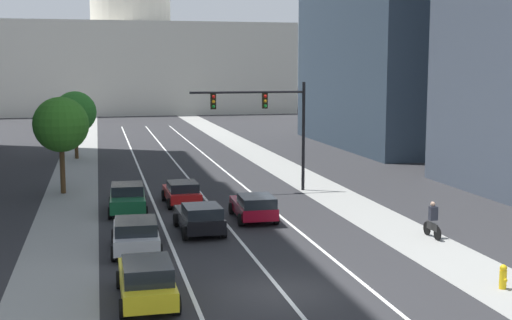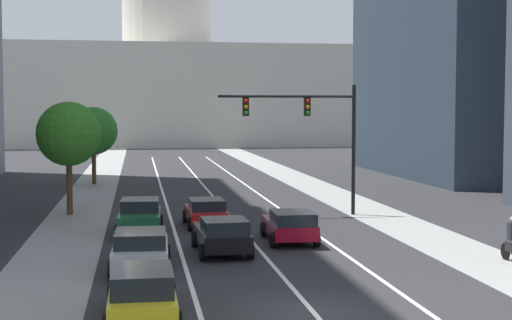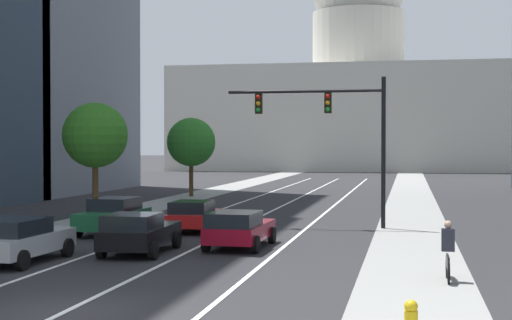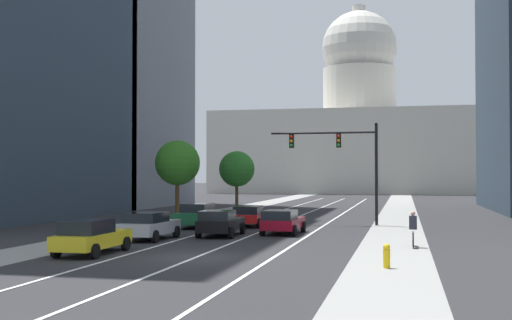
% 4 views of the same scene
% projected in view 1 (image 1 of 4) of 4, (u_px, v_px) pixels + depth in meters
% --- Properties ---
extents(ground_plane, '(400.00, 400.00, 0.00)m').
position_uv_depth(ground_plane, '(168.00, 154.00, 63.02)').
color(ground_plane, '#2B2B2D').
extents(sidewalk_left, '(3.28, 130.00, 0.01)m').
position_uv_depth(sidewalk_left, '(77.00, 164.00, 56.42)').
color(sidewalk_left, gray).
rests_on(sidewalk_left, ground).
extents(sidewalk_right, '(3.28, 130.00, 0.01)m').
position_uv_depth(sidewalk_right, '(265.00, 158.00, 59.96)').
color(sidewalk_right, gray).
rests_on(sidewalk_right, ground).
extents(lane_stripe_left, '(0.16, 90.00, 0.01)m').
position_uv_depth(lane_stripe_left, '(144.00, 181.00, 47.83)').
color(lane_stripe_left, white).
rests_on(lane_stripe_left, ground).
extents(lane_stripe_center, '(0.16, 90.00, 0.01)m').
position_uv_depth(lane_stripe_center, '(190.00, 180.00, 48.53)').
color(lane_stripe_center, white).
rests_on(lane_stripe_center, ground).
extents(lane_stripe_right, '(0.16, 90.00, 0.01)m').
position_uv_depth(lane_stripe_right, '(233.00, 178.00, 49.24)').
color(lane_stripe_right, white).
rests_on(lane_stripe_right, ground).
extents(capitol_building, '(54.05, 26.91, 36.56)m').
position_uv_depth(capitol_building, '(132.00, 51.00, 122.57)').
color(capitol_building, beige).
rests_on(capitol_building, ground).
extents(car_red, '(2.06, 4.06, 1.38)m').
position_uv_depth(car_red, '(182.00, 192.00, 39.68)').
color(car_red, red).
rests_on(car_red, ground).
extents(car_silver, '(2.22, 4.40, 1.47)m').
position_uv_depth(car_silver, '(136.00, 234.00, 29.55)').
color(car_silver, '#B2B5BA').
rests_on(car_silver, ground).
extents(car_black, '(2.15, 4.37, 1.48)m').
position_uv_depth(car_black, '(200.00, 217.00, 32.87)').
color(car_black, black).
rests_on(car_black, ground).
extents(car_yellow, '(1.96, 4.55, 1.53)m').
position_uv_depth(car_yellow, '(147.00, 280.00, 23.18)').
color(car_yellow, yellow).
rests_on(car_yellow, ground).
extents(car_green, '(2.20, 4.44, 1.56)m').
position_uv_depth(car_green, '(128.00, 198.00, 37.53)').
color(car_green, '#14512D').
rests_on(car_green, ground).
extents(car_crimson, '(2.15, 4.27, 1.43)m').
position_uv_depth(car_crimson, '(254.00, 206.00, 35.58)').
color(car_crimson, maroon).
rests_on(car_crimson, ground).
extents(traffic_signal_mast, '(7.40, 0.39, 6.98)m').
position_uv_depth(traffic_signal_mast, '(269.00, 115.00, 43.27)').
color(traffic_signal_mast, black).
rests_on(traffic_signal_mast, ground).
extents(fire_hydrant, '(0.26, 0.35, 0.91)m').
position_uv_depth(fire_hydrant, '(503.00, 277.00, 24.60)').
color(fire_hydrant, yellow).
rests_on(fire_hydrant, ground).
extents(cyclist, '(0.36, 1.70, 1.72)m').
position_uv_depth(cyclist, '(433.00, 220.00, 31.90)').
color(cyclist, black).
rests_on(cyclist, ground).
extents(street_tree_near_left, '(3.62, 3.62, 5.85)m').
position_uv_depth(street_tree_near_left, '(75.00, 112.00, 59.16)').
color(street_tree_near_left, '#51381E').
rests_on(street_tree_near_left, ground).
extents(street_tree_mid_left, '(3.45, 3.45, 6.09)m').
position_uv_depth(street_tree_mid_left, '(61.00, 125.00, 42.73)').
color(street_tree_mid_left, '#51381E').
rests_on(street_tree_mid_left, ground).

